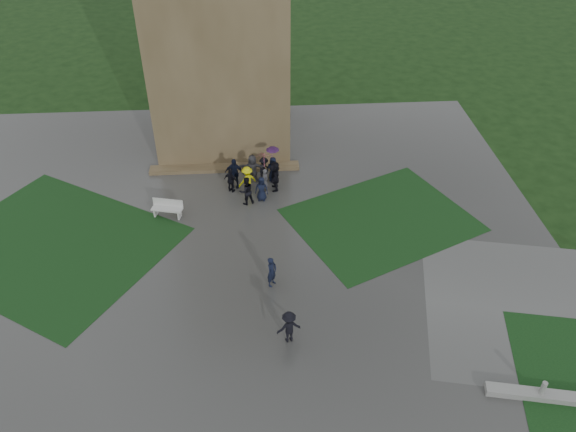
{
  "coord_description": "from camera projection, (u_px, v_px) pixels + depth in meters",
  "views": [
    {
      "loc": [
        1.93,
        -18.43,
        18.3
      ],
      "look_at": [
        3.41,
        4.12,
        1.2
      ],
      "focal_mm": 35.0,
      "sensor_mm": 36.0,
      "label": 1
    }
  ],
  "objects": [
    {
      "name": "pedestrian_near",
      "position": [
        289.0,
        327.0,
        22.97
      ],
      "size": [
        1.12,
        0.76,
        1.58
      ],
      "primitive_type": "imported",
      "rotation": [
        0.0,
        0.0,
        3.39
      ],
      "color": "black",
      "rests_on": "plaza"
    },
    {
      "name": "ground",
      "position": [
        219.0,
        294.0,
        25.6
      ],
      "size": [
        120.0,
        120.0,
        0.0
      ],
      "primitive_type": "plane",
      "color": "black"
    },
    {
      "name": "visitor_cluster",
      "position": [
        256.0,
        174.0,
        31.85
      ],
      "size": [
        3.36,
        3.27,
        2.51
      ],
      "color": "black",
      "rests_on": "plaza"
    },
    {
      "name": "pedestrian_mid",
      "position": [
        272.0,
        272.0,
        25.61
      ],
      "size": [
        0.64,
        0.69,
        1.58
      ],
      "primitive_type": "imported",
      "rotation": [
        0.0,
        0.0,
        0.97
      ],
      "color": "black",
      "rests_on": "plaza"
    },
    {
      "name": "bench",
      "position": [
        167.0,
        208.0,
        30.02
      ],
      "size": [
        1.74,
        0.89,
        0.97
      ],
      "rotation": [
        0.0,
        0.0,
        -0.23
      ],
      "color": "beige",
      "rests_on": "plaza"
    },
    {
      "name": "plaza",
      "position": [
        221.0,
        265.0,
        27.19
      ],
      "size": [
        34.0,
        34.0,
        0.02
      ],
      "primitive_type": "cube",
      "color": "#353533",
      "rests_on": "ground"
    },
    {
      "name": "tower_plinth",
      "position": [
        225.0,
        168.0,
        33.96
      ],
      "size": [
        9.0,
        0.8,
        0.22
      ],
      "primitive_type": "cube",
      "color": "brown",
      "rests_on": "plaza"
    },
    {
      "name": "lawn_inset_left",
      "position": [
        53.0,
        245.0,
        28.33
      ],
      "size": [
        14.1,
        13.46,
        0.01
      ],
      "primitive_type": "cube",
      "rotation": [
        0.0,
        0.0,
        -0.56
      ],
      "color": "black",
      "rests_on": "plaza"
    },
    {
      "name": "lawn_inset_right",
      "position": [
        382.0,
        220.0,
        30.01
      ],
      "size": [
        11.12,
        10.15,
        0.01
      ],
      "primitive_type": "cube",
      "rotation": [
        0.0,
        0.0,
        0.44
      ],
      "color": "black",
      "rests_on": "plaza"
    }
  ]
}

